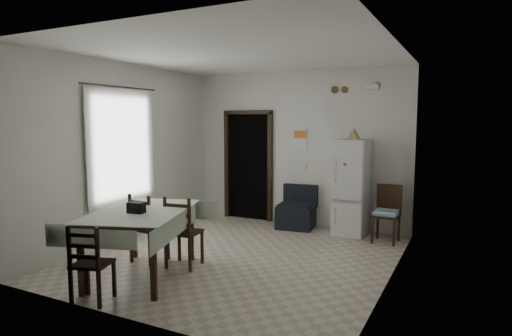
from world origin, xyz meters
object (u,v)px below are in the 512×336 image
at_px(navy_seat, 296,207).
at_px(dining_chair_far_left, 149,227).
at_px(fridge, 352,187).
at_px(dining_chair_far_right, 184,231).
at_px(dining_chair_near_head, 92,263).
at_px(corner_chair, 386,214).
at_px(dining_table, 142,243).

xyz_separation_m(navy_seat, dining_chair_far_left, (-1.14, -2.68, 0.09)).
bearing_deg(fridge, dining_chair_far_left, -126.71).
bearing_deg(fridge, dining_chair_far_right, -118.92).
distance_m(dining_chair_far_right, dining_chair_near_head, 1.40).
xyz_separation_m(fridge, dining_chair_far_left, (-2.17, -2.68, -0.34)).
height_order(navy_seat, dining_chair_far_right, dining_chair_far_right).
bearing_deg(corner_chair, fridge, 163.96).
bearing_deg(dining_chair_far_left, dining_table, 125.82).
xyz_separation_m(dining_chair_far_left, dining_chair_near_head, (0.37, -1.35, -0.05)).
bearing_deg(fridge, navy_seat, -177.80).
relative_size(navy_seat, dining_chair_far_left, 0.81).
relative_size(dining_chair_far_left, dining_chair_near_head, 1.11).
height_order(fridge, corner_chair, fridge).
bearing_deg(dining_chair_near_head, corner_chair, -139.81).
height_order(dining_chair_far_right, dining_chair_near_head, dining_chair_far_right).
height_order(dining_table, dining_chair_near_head, dining_chair_near_head).
distance_m(dining_chair_far_left, dining_chair_near_head, 1.40).
height_order(corner_chair, dining_chair_near_head, corner_chair).
xyz_separation_m(dining_chair_far_left, dining_chair_far_right, (0.57, 0.04, 0.00)).
distance_m(corner_chair, dining_table, 3.86).
relative_size(corner_chair, dining_chair_far_left, 0.96).
relative_size(dining_chair_far_left, dining_chair_far_right, 1.00).
xyz_separation_m(dining_table, dining_chair_far_left, (-0.32, 0.50, 0.06)).
xyz_separation_m(fridge, dining_chair_near_head, (-1.79, -4.03, -0.39)).
relative_size(fridge, dining_chair_near_head, 1.90).
bearing_deg(dining_table, corner_chair, 31.43).
height_order(dining_chair_far_left, dining_chair_far_right, dining_chair_far_right).
relative_size(fridge, dining_chair_far_left, 1.71).
relative_size(corner_chair, dining_table, 0.57).
bearing_deg(fridge, corner_chair, -16.93).
bearing_deg(navy_seat, dining_chair_far_left, -119.84).
distance_m(fridge, navy_seat, 1.11).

